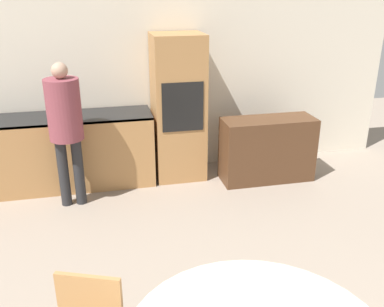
{
  "coord_description": "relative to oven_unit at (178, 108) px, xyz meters",
  "views": [
    {
      "loc": [
        -0.73,
        -0.2,
        2.39
      ],
      "look_at": [
        -0.02,
        2.94,
        1.11
      ],
      "focal_mm": 40.0,
      "sensor_mm": 36.0,
      "label": 1
    }
  ],
  "objects": [
    {
      "name": "oven_unit",
      "position": [
        0.0,
        0.0,
        0.0
      ],
      "size": [
        0.63,
        0.59,
        1.84
      ],
      "color": "#AD7A47",
      "rests_on": "ground_plane"
    },
    {
      "name": "sideboard",
      "position": [
        1.08,
        -0.38,
        -0.51
      ],
      "size": [
        1.18,
        0.45,
        0.82
      ],
      "color": "#51331E",
      "rests_on": "ground_plane"
    },
    {
      "name": "kitchen_counter",
      "position": [
        -1.53,
        -0.01,
        -0.45
      ],
      "size": [
        2.34,
        0.6,
        0.91
      ],
      "color": "#AD7A47",
      "rests_on": "ground_plane"
    },
    {
      "name": "wall_back",
      "position": [
        -0.26,
        0.34,
        0.38
      ],
      "size": [
        6.57,
        0.05,
        2.6
      ],
      "color": "silver",
      "rests_on": "ground_plane"
    },
    {
      "name": "person_standing",
      "position": [
        -1.35,
        -0.53,
        0.09
      ],
      "size": [
        0.37,
        0.37,
        1.64
      ],
      "color": "#262628",
      "rests_on": "ground_plane"
    }
  ]
}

